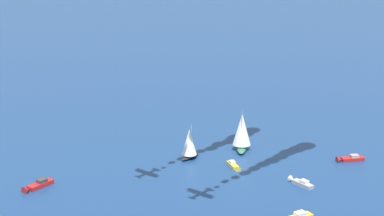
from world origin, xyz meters
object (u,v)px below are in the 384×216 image
(motorboat_near_centre, at_px, (234,166))
(motorboat_outer_ring_a, at_px, (37,186))
(sailboat_outer_ring_c, at_px, (189,144))
(sailboat_outer_ring_e, at_px, (242,131))
(motorboat_outer_ring_b, at_px, (300,182))
(motorboat_inshore, at_px, (349,159))

(motorboat_near_centre, xyz_separation_m, motorboat_outer_ring_a, (31.84, 35.16, 0.15))
(motorboat_outer_ring_a, bearing_deg, sailboat_outer_ring_c, -119.00)
(motorboat_outer_ring_a, relative_size, sailboat_outer_ring_e, 0.72)
(motorboat_outer_ring_b, bearing_deg, motorboat_inshore, -102.29)
(motorboat_outer_ring_b, bearing_deg, sailboat_outer_ring_e, -30.96)
(motorboat_near_centre, bearing_deg, motorboat_outer_ring_b, 176.35)
(motorboat_inshore, relative_size, sailboat_outer_ring_c, 0.73)
(motorboat_outer_ring_b, bearing_deg, sailboat_outer_ring_c, -1.09)
(sailboat_outer_ring_c, height_order, sailboat_outer_ring_e, sailboat_outer_ring_e)
(motorboat_inshore, distance_m, sailboat_outer_ring_e, 28.19)
(motorboat_near_centre, relative_size, motorboat_outer_ring_b, 0.80)
(motorboat_inshore, bearing_deg, motorboat_outer_ring_a, 45.20)
(motorboat_near_centre, bearing_deg, sailboat_outer_ring_c, 2.55)
(sailboat_outer_ring_c, bearing_deg, motorboat_inshore, -150.28)
(motorboat_inshore, height_order, sailboat_outer_ring_c, sailboat_outer_ring_c)
(motorboat_inshore, xyz_separation_m, motorboat_outer_ring_a, (54.24, 54.61, 0.06))
(motorboat_outer_ring_a, distance_m, sailboat_outer_ring_c, 39.71)
(motorboat_outer_ring_b, xyz_separation_m, sailboat_outer_ring_e, (22.39, -13.43, 4.59))
(sailboat_outer_ring_c, bearing_deg, motorboat_outer_ring_b, 178.91)
(motorboat_inshore, bearing_deg, motorboat_near_centre, 40.97)
(motorboat_near_centre, height_order, sailboat_outer_ring_e, sailboat_outer_ring_e)
(motorboat_inshore, xyz_separation_m, motorboat_outer_ring_b, (4.49, 20.59, -0.03))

